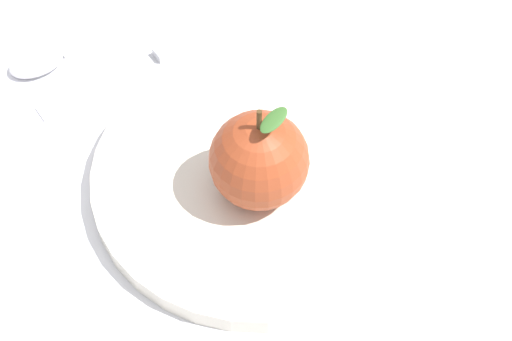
% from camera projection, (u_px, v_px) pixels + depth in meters
% --- Properties ---
extents(ground_plane, '(2.40, 2.40, 0.00)m').
position_uv_depth(ground_plane, '(239.00, 176.00, 0.58)').
color(ground_plane, silver).
extents(dinner_plate, '(0.25, 0.25, 0.02)m').
position_uv_depth(dinner_plate, '(256.00, 178.00, 0.57)').
color(dinner_plate, silver).
rests_on(dinner_plate, ground_plane).
extents(apple, '(0.07, 0.07, 0.09)m').
position_uv_depth(apple, '(259.00, 160.00, 0.53)').
color(apple, '#9E3D1E').
rests_on(apple, dinner_plate).
extents(knife, '(0.12, 0.16, 0.01)m').
position_uv_depth(knife, '(153.00, 59.00, 0.66)').
color(knife, silver).
rests_on(knife, ground_plane).
extents(spoon, '(0.13, 0.16, 0.01)m').
position_uv_depth(spoon, '(59.00, 53.00, 0.66)').
color(spoon, silver).
rests_on(spoon, ground_plane).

